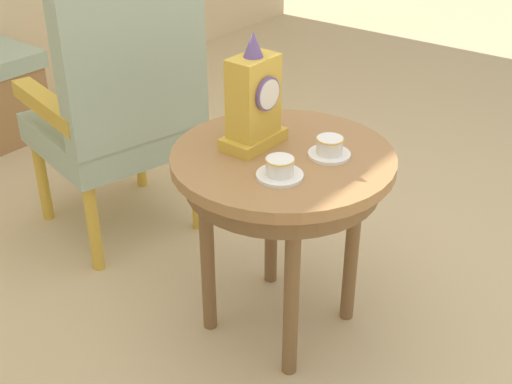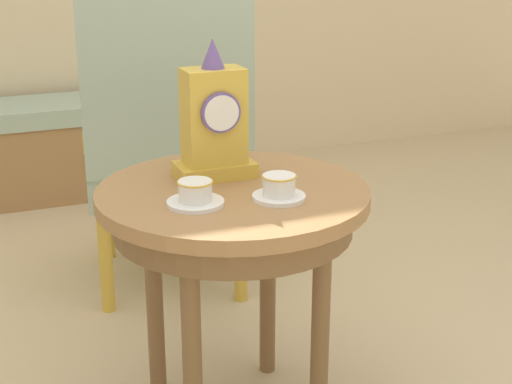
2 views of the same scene
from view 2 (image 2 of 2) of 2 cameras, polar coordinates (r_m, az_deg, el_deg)
The scene contains 6 objects.
side_table at distance 1.84m, azimuth -1.72°, elevation -2.04°, with size 0.64×0.64×0.62m.
teacup_left at distance 1.70m, azimuth -4.48°, elevation -0.18°, with size 0.13×0.13×0.06m.
teacup_right at distance 1.73m, azimuth 1.70°, elevation 0.27°, with size 0.12×0.12×0.06m.
mantel_clock at distance 1.86m, azimuth -3.10°, elevation 5.09°, with size 0.19×0.11×0.34m.
armchair at distance 2.53m, azimuth -6.55°, elevation 5.02°, with size 0.64×0.63×1.14m.
window_bench at distance 3.72m, azimuth -14.13°, elevation 3.21°, with size 1.13×0.40×0.44m.
Camera 2 is at (-0.55, -1.61, 1.20)m, focal length 54.44 mm.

